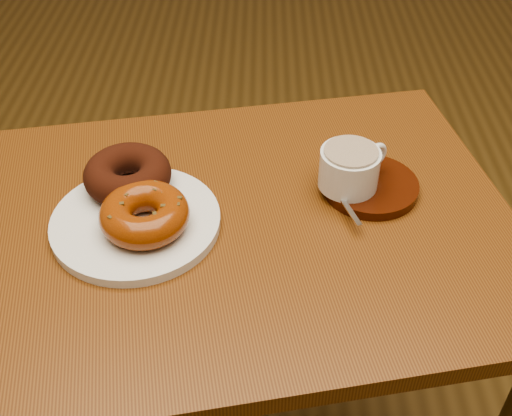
{
  "coord_description": "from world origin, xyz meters",
  "views": [
    {
      "loc": [
        -0.07,
        -0.46,
        1.24
      ],
      "look_at": [
        -0.08,
        0.16,
        0.7
      ],
      "focal_mm": 45.0,
      "sensor_mm": 36.0,
      "label": 1
    }
  ],
  "objects_px": {
    "cafe_table": "(242,275)",
    "coffee_cup": "(350,167)",
    "saucer": "(370,186)",
    "donut_plate": "(136,222)"
  },
  "relations": [
    {
      "from": "cafe_table",
      "to": "coffee_cup",
      "type": "xyz_separation_m",
      "value": [
        0.15,
        0.06,
        0.15
      ]
    },
    {
      "from": "saucer",
      "to": "coffee_cup",
      "type": "height_order",
      "value": "coffee_cup"
    },
    {
      "from": "donut_plate",
      "to": "cafe_table",
      "type": "bearing_deg",
      "value": 5.71
    },
    {
      "from": "cafe_table",
      "to": "coffee_cup",
      "type": "relative_size",
      "value": 8.35
    },
    {
      "from": "cafe_table",
      "to": "saucer",
      "type": "distance_m",
      "value": 0.22
    },
    {
      "from": "cafe_table",
      "to": "coffee_cup",
      "type": "height_order",
      "value": "coffee_cup"
    },
    {
      "from": "cafe_table",
      "to": "saucer",
      "type": "height_order",
      "value": "saucer"
    },
    {
      "from": "coffee_cup",
      "to": "cafe_table",
      "type": "bearing_deg",
      "value": 166.44
    },
    {
      "from": "saucer",
      "to": "donut_plate",
      "type": "bearing_deg",
      "value": -166.26
    },
    {
      "from": "saucer",
      "to": "coffee_cup",
      "type": "relative_size",
      "value": 1.35
    }
  ]
}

